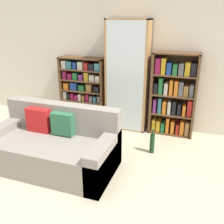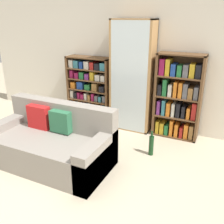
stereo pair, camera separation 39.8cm
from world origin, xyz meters
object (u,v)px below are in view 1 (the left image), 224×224
at_px(display_cabinet, 128,76).
at_px(couch, 53,147).
at_px(bookshelf_left, 83,91).
at_px(wine_bottle, 152,143).
at_px(bookshelf_right, 173,96).

bearing_deg(display_cabinet, couch, -110.16).
bearing_deg(couch, bookshelf_left, 100.54).
bearing_deg(wine_bottle, bookshelf_left, 151.93).
relative_size(couch, bookshelf_right, 1.21).
relative_size(bookshelf_left, wine_bottle, 3.23).
bearing_deg(wine_bottle, couch, -146.93).
height_order(bookshelf_right, wine_bottle, bookshelf_right).
distance_m(bookshelf_left, display_cabinet, 1.00).
relative_size(bookshelf_right, wine_bottle, 3.66).
distance_m(couch, wine_bottle, 1.53).
relative_size(display_cabinet, bookshelf_right, 1.36).
bearing_deg(display_cabinet, bookshelf_left, 179.04).
xyz_separation_m(couch, wine_bottle, (1.28, 0.83, -0.13)).
bearing_deg(couch, bookshelf_right, 48.93).
height_order(couch, bookshelf_left, bookshelf_left).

